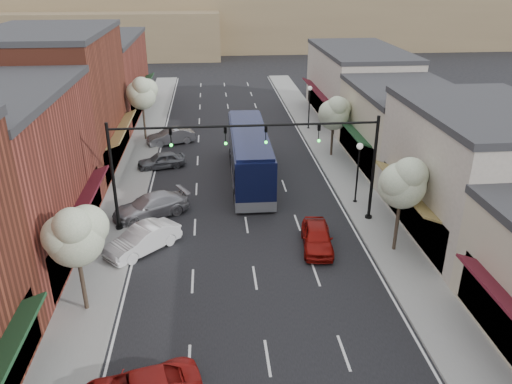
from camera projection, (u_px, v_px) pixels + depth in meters
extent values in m
plane|color=black|center=(258.00, 301.00, 24.74)|extent=(160.00, 160.00, 0.00)
cube|color=gray|center=(135.00, 168.00, 40.80)|extent=(2.80, 73.00, 0.15)
cube|color=gray|center=(336.00, 162.00, 42.20)|extent=(2.80, 73.00, 0.15)
cube|color=gray|center=(152.00, 168.00, 40.92)|extent=(0.25, 73.00, 0.17)
cube|color=gray|center=(320.00, 162.00, 42.08)|extent=(0.25, 73.00, 0.17)
cube|color=black|center=(74.00, 224.00, 28.69)|extent=(0.60, 11.90, 2.60)
cube|color=#4C111B|center=(85.00, 200.00, 28.14)|extent=(1.07, 9.80, 0.49)
cube|color=brown|center=(55.00, 103.00, 39.54)|extent=(9.00, 14.00, 10.50)
cube|color=#2D2D30|center=(43.00, 32.00, 37.29)|extent=(9.20, 14.10, 0.40)
cube|color=black|center=(114.00, 145.00, 41.39)|extent=(0.60, 11.90, 2.60)
cube|color=olive|center=(122.00, 128.00, 40.84)|extent=(1.07, 9.80, 0.49)
cube|color=brown|center=(97.00, 78.00, 54.57)|extent=(9.00, 18.00, 8.00)
cube|color=#2D2D30|center=(92.00, 38.00, 52.84)|extent=(9.20, 18.10, 0.40)
cube|color=black|center=(138.00, 99.00, 55.91)|extent=(0.60, 15.30, 2.60)
cube|color=#183C21|center=(144.00, 85.00, 55.36)|extent=(1.07, 12.60, 0.49)
cube|color=#BFB1A3|center=(478.00, 175.00, 29.79)|extent=(8.00, 12.00, 7.50)
cube|color=#2D2D30|center=(491.00, 111.00, 28.17)|extent=(8.20, 12.10, 0.40)
cube|color=black|center=(414.00, 210.00, 30.37)|extent=(0.60, 10.20, 2.60)
cube|color=olive|center=(404.00, 188.00, 29.69)|extent=(1.07, 8.40, 0.49)
cube|color=#B5A990|center=(404.00, 128.00, 40.99)|extent=(8.00, 12.00, 6.00)
cube|color=#2D2D30|center=(409.00, 90.00, 39.67)|extent=(8.20, 12.10, 0.40)
cube|color=black|center=(359.00, 146.00, 41.26)|extent=(0.60, 10.20, 2.60)
cube|color=#183C21|center=(351.00, 129.00, 40.58)|extent=(1.07, 8.40, 0.49)
cube|color=#BFB1A3|center=(358.00, 86.00, 53.49)|extent=(8.00, 16.00, 7.00)
cube|color=#2D2D30|center=(361.00, 50.00, 51.97)|extent=(8.20, 16.10, 0.40)
cube|color=black|center=(323.00, 104.00, 53.96)|extent=(0.60, 13.60, 2.60)
cube|color=#4C111B|center=(316.00, 90.00, 53.28)|extent=(1.07, 11.20, 0.49)
cube|color=#7A6647|center=(217.00, 15.00, 103.94)|extent=(120.00, 30.00, 12.00)
cube|color=#7A6647|center=(83.00, 33.00, 91.79)|extent=(50.00, 20.00, 8.00)
cylinder|color=black|center=(368.00, 218.00, 32.61)|extent=(0.44, 0.44, 0.30)
cylinder|color=black|center=(373.00, 170.00, 31.23)|extent=(0.20, 0.20, 7.00)
cylinder|color=black|center=(313.00, 124.00, 29.62)|extent=(8.00, 0.14, 0.14)
imported|color=black|center=(319.00, 133.00, 29.90)|extent=(0.18, 0.46, 1.10)
sphere|color=#19E533|center=(319.00, 141.00, 29.96)|extent=(0.18, 0.18, 0.18)
imported|color=black|center=(266.00, 135.00, 29.63)|extent=(0.18, 0.46, 1.10)
sphere|color=#19E533|center=(266.00, 142.00, 29.70)|extent=(0.18, 0.18, 0.18)
cylinder|color=black|center=(119.00, 228.00, 31.27)|extent=(0.44, 0.44, 0.30)
cylinder|color=black|center=(113.00, 179.00, 29.89)|extent=(0.20, 0.20, 7.00)
cylinder|color=black|center=(177.00, 128.00, 28.95)|extent=(8.00, 0.14, 0.14)
imported|color=black|center=(171.00, 138.00, 29.16)|extent=(0.18, 0.46, 1.10)
sphere|color=#19E533|center=(171.00, 145.00, 29.23)|extent=(0.18, 0.18, 0.18)
imported|color=black|center=(225.00, 136.00, 29.43)|extent=(0.18, 0.46, 1.10)
sphere|color=#19E533|center=(226.00, 143.00, 29.50)|extent=(0.18, 0.18, 0.18)
cylinder|color=#47382B|center=(397.00, 223.00, 28.30)|extent=(0.20, 0.20, 3.71)
sphere|color=#9AB188|center=(402.00, 185.00, 27.35)|extent=(2.60, 2.60, 2.60)
sphere|color=#9AB188|center=(410.00, 175.00, 27.47)|extent=(2.00, 2.00, 2.00)
sphere|color=#9AB188|center=(398.00, 182.00, 26.90)|extent=(1.90, 1.90, 1.90)
sphere|color=#9AB188|center=(409.00, 173.00, 26.52)|extent=(1.70, 1.70, 1.70)
cylinder|color=#47382B|center=(332.00, 138.00, 42.90)|extent=(0.20, 0.20, 3.33)
sphere|color=#9AB188|center=(334.00, 115.00, 42.04)|extent=(2.60, 2.60, 2.60)
sphere|color=#9AB188|center=(339.00, 109.00, 42.18)|extent=(2.00, 2.00, 2.00)
sphere|color=#9AB188|center=(330.00, 112.00, 41.61)|extent=(1.90, 1.90, 1.90)
sphere|color=#9AB188|center=(337.00, 106.00, 41.25)|extent=(1.70, 1.70, 1.70)
cylinder|color=#47382B|center=(82.00, 280.00, 23.33)|extent=(0.20, 0.20, 3.52)
sphere|color=#9AB188|center=(75.00, 239.00, 22.42)|extent=(2.60, 2.60, 2.60)
sphere|color=#9AB188|center=(87.00, 226.00, 22.55)|extent=(2.00, 2.00, 2.00)
sphere|color=#9AB188|center=(63.00, 236.00, 21.98)|extent=(1.90, 1.90, 1.90)
sphere|color=#9AB188|center=(72.00, 227.00, 21.61)|extent=(1.70, 1.70, 1.70)
cylinder|color=#47382B|center=(144.00, 121.00, 46.85)|extent=(0.20, 0.20, 3.84)
sphere|color=#9AB188|center=(142.00, 95.00, 45.86)|extent=(2.60, 2.60, 2.60)
sphere|color=#9AB188|center=(147.00, 89.00, 45.98)|extent=(2.00, 2.00, 2.00)
sphere|color=#9AB188|center=(137.00, 92.00, 45.41)|extent=(1.90, 1.90, 1.90)
sphere|color=#9AB188|center=(141.00, 86.00, 45.02)|extent=(1.70, 1.70, 1.70)
cylinder|color=black|center=(355.00, 202.00, 34.88)|extent=(0.28, 0.28, 0.20)
cylinder|color=black|center=(357.00, 177.00, 34.10)|extent=(0.12, 0.12, 4.00)
sphere|color=white|center=(360.00, 146.00, 33.18)|extent=(0.44, 0.44, 0.44)
cylinder|color=black|center=(308.00, 129.00, 50.76)|extent=(0.28, 0.28, 0.20)
cylinder|color=black|center=(309.00, 110.00, 49.98)|extent=(0.12, 0.12, 4.00)
sphere|color=white|center=(310.00, 88.00, 49.06)|extent=(0.44, 0.44, 0.44)
cube|color=black|center=(249.00, 154.00, 38.11)|extent=(2.85, 12.65, 3.23)
cube|color=#595B60|center=(249.00, 172.00, 38.72)|extent=(2.87, 12.67, 0.74)
cube|color=black|center=(249.00, 148.00, 37.92)|extent=(2.90, 11.64, 1.16)
cube|color=black|center=(249.00, 133.00, 37.42)|extent=(2.63, 12.14, 0.26)
cube|color=black|center=(256.00, 177.00, 32.15)|extent=(2.19, 0.10, 1.26)
cylinder|color=black|center=(236.00, 197.00, 34.63)|extent=(0.35, 1.10, 1.09)
cylinder|color=black|center=(272.00, 195.00, 34.82)|extent=(0.35, 1.10, 1.09)
cylinder|color=black|center=(232.00, 155.00, 42.27)|extent=(0.35, 1.10, 1.09)
cylinder|color=black|center=(261.00, 154.00, 42.46)|extent=(0.35, 1.10, 1.09)
cylinder|color=black|center=(232.00, 161.00, 40.94)|extent=(0.35, 1.10, 1.09)
cylinder|color=black|center=(262.00, 160.00, 41.12)|extent=(0.35, 1.10, 1.09)
imported|color=maroon|center=(317.00, 237.00, 29.10)|extent=(2.16, 4.39, 1.44)
imported|color=white|center=(143.00, 239.00, 28.78)|extent=(4.44, 4.36, 1.52)
imported|color=#A09FA5|center=(151.00, 206.00, 32.88)|extent=(5.46, 4.14, 1.47)
imported|color=slate|center=(161.00, 160.00, 40.83)|extent=(4.17, 2.58, 1.32)
imported|color=#939397|center=(171.00, 136.00, 46.38)|extent=(4.64, 2.92, 1.44)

